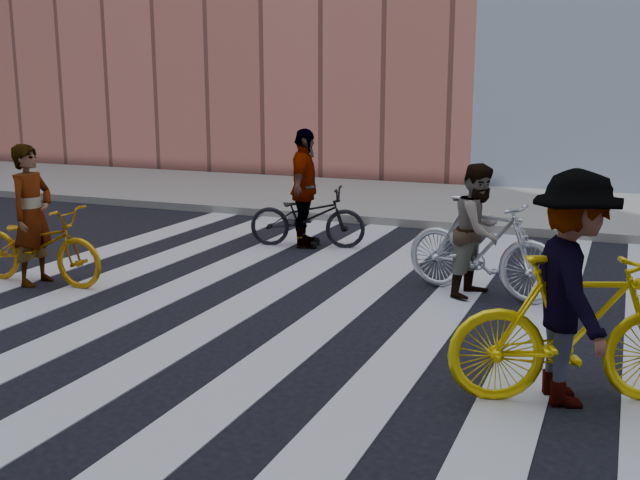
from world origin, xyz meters
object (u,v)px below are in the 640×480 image
Objects in this scene: rider_left at (32,215)px; rider_rear at (304,188)px; bike_yellow_right at (576,330)px; rider_mid at (479,230)px; bike_yellow_left at (38,245)px; bike_silver_mid at (482,247)px; bike_dark_rear at (307,217)px; rider_right at (572,289)px.

rider_left is 4.09m from rider_rear.
rider_rear is at bearing 21.99° from bike_yellow_right.
rider_rear is (-3.06, 1.75, 0.12)m from rider_mid.
rider_mid reaches higher than bike_yellow_left.
rider_left is at bearing 132.73° from rider_rear.
bike_silver_mid is at bearing -74.80° from bike_yellow_left.
bike_silver_mid reaches higher than bike_yellow_left.
bike_dark_rear is (-3.06, 1.75, -0.12)m from bike_silver_mid.
bike_silver_mid is at bearing -74.95° from rider_left.
rider_mid is 0.87× the size of rider_rear.
bike_yellow_right is at bearing -139.38° from bike_silver_mid.
bike_dark_rear is at bearing -36.07° from bike_yellow_left.
rider_left is 0.97× the size of rider_rear.
bike_yellow_right is (6.64, -1.21, 0.10)m from bike_yellow_left.
bike_yellow_right is at bearing -101.83° from rider_left.
bike_silver_mid is at bearing -132.55° from bike_dark_rear.
bike_yellow_left is 4.09m from bike_dark_rear.
bike_yellow_right is 6.30m from bike_dark_rear.
rider_left is 5.61m from rider_mid.
rider_mid is at bearing 2.45° from rider_right.
rider_right reaches higher than bike_yellow_left.
bike_dark_rear is 0.99× the size of rider_rear.
rider_left is at bearing 123.09° from bike_silver_mid.
rider_rear reaches higher than bike_yellow_right.
bike_dark_rear is at bearing -36.65° from rider_left.
bike_silver_mid is at bearing 2.45° from bike_yellow_right.
rider_left is 0.95× the size of rider_right.
rider_right reaches higher than rider_mid.
rider_mid is at bearing -74.80° from rider_left.
rider_right reaches higher than bike_dark_rear.
rider_left is (-0.05, 0.00, 0.39)m from bike_yellow_left.
bike_dark_rear is 3.49m from rider_mid.
rider_left reaches higher than bike_yellow_left.
bike_dark_rear is 4.14m from rider_left.
rider_mid reaches higher than bike_silver_mid.
bike_yellow_left is 6.72m from rider_right.
bike_yellow_left is at bearing -91.59° from rider_left.
rider_right is (6.59, -1.21, 0.44)m from bike_yellow_left.
rider_rear is at bearing -36.07° from rider_left.
rider_rear reaches higher than bike_silver_mid.
rider_mid is (5.37, 1.62, -0.09)m from rider_left.
bike_dark_rear is at bearing 76.69° from bike_silver_mid.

